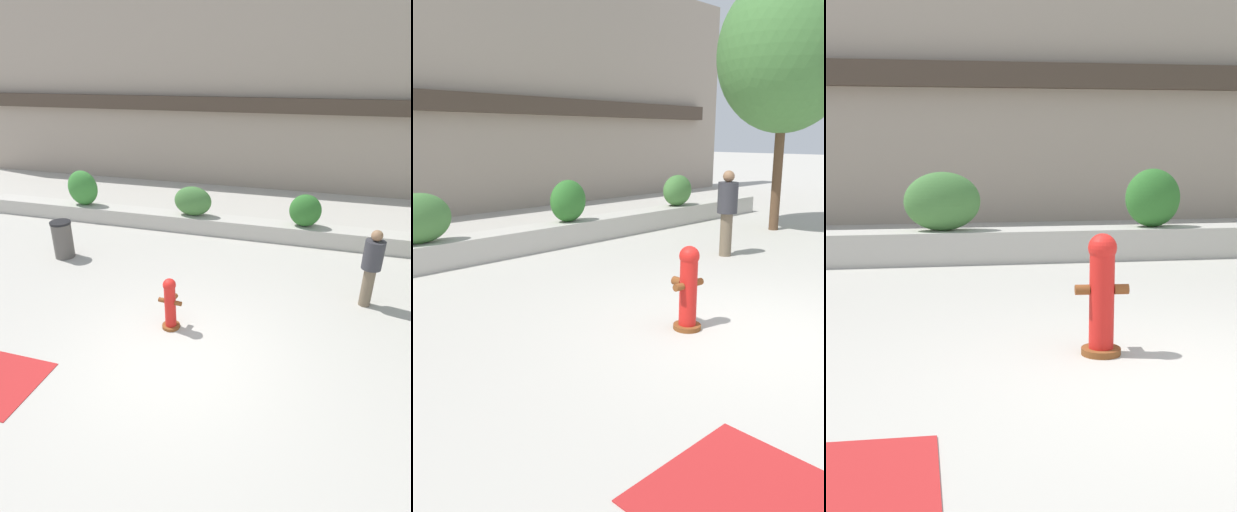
# 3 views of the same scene
# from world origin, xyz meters

# --- Properties ---
(ground_plane) EXTENTS (120.00, 120.00, 0.00)m
(ground_plane) POSITION_xyz_m (0.00, 0.00, 0.00)
(ground_plane) COLOR #B2ADA3
(building_facade) EXTENTS (30.00, 1.36, 8.00)m
(building_facade) POSITION_xyz_m (0.00, 11.98, 3.99)
(building_facade) COLOR gray
(building_facade) RESTS_ON ground
(planter_wall_low) EXTENTS (18.00, 0.70, 0.50)m
(planter_wall_low) POSITION_xyz_m (0.00, 6.00, 0.25)
(planter_wall_low) COLOR #B7B2A8
(planter_wall_low) RESTS_ON ground
(hedge_bush_0) EXTENTS (1.06, 0.57, 1.15)m
(hedge_bush_0) POSITION_xyz_m (-5.48, 6.00, 1.08)
(hedge_bush_0) COLOR #387F33
(hedge_bush_0) RESTS_ON planter_wall_low
(hedge_bush_1) EXTENTS (1.18, 0.58, 0.91)m
(hedge_bush_1) POSITION_xyz_m (-1.65, 6.00, 0.96)
(hedge_bush_1) COLOR #427538
(hedge_bush_1) RESTS_ON planter_wall_low
(hedge_bush_2) EXTENTS (0.91, 0.58, 0.94)m
(hedge_bush_2) POSITION_xyz_m (1.74, 6.00, 0.97)
(hedge_bush_2) COLOR #2D6B28
(hedge_bush_2) RESTS_ON planter_wall_low
(fire_hydrant) EXTENTS (0.48, 0.44, 1.08)m
(fire_hydrant) POSITION_xyz_m (-0.44, 0.87, 0.55)
(fire_hydrant) COLOR brown
(fire_hydrant) RESTS_ON ground
(pedestrian) EXTENTS (0.55, 0.55, 1.73)m
(pedestrian) POSITION_xyz_m (3.28, 2.82, 0.99)
(pedestrian) COLOR brown
(pedestrian) RESTS_ON ground
(trash_bin) EXTENTS (0.55, 0.55, 1.01)m
(trash_bin) POSITION_xyz_m (-4.39, 3.14, 0.51)
(trash_bin) COLOR #56514C
(trash_bin) RESTS_ON ground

